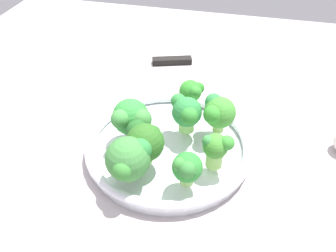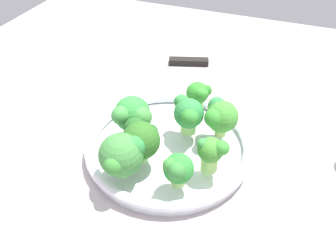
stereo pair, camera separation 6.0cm
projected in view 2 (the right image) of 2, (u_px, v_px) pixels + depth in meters
ground_plane at (170, 155)px, 65.50cm from camera, size 130.00×130.00×2.50cm
bowl at (168, 146)px, 63.34cm from camera, size 29.04×29.04×3.03cm
broccoli_floret_0 at (220, 116)px, 60.87cm from camera, size 5.62×6.02×6.71cm
broccoli_floret_1 at (178, 169)px, 52.27cm from camera, size 4.58×5.13×5.66cm
broccoli_floret_2 at (132, 115)px, 61.04cm from camera, size 7.04×7.09×7.11cm
broccoli_floret_3 at (122, 155)px, 53.71cm from camera, size 6.77×7.50×7.25cm
broccoli_floret_4 at (188, 114)px, 61.59cm from camera, size 5.75×5.91×6.56cm
broccoli_floret_5 at (212, 152)px, 54.52cm from camera, size 4.94×4.00×6.22cm
broccoli_floret_6 at (199, 94)px, 67.81cm from camera, size 4.69×4.56×5.27cm
broccoli_floret_7 at (140, 139)px, 56.19cm from camera, size 6.56×7.05×7.10cm
knife at (169, 62)px, 88.45cm from camera, size 26.04×10.50×1.50cm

